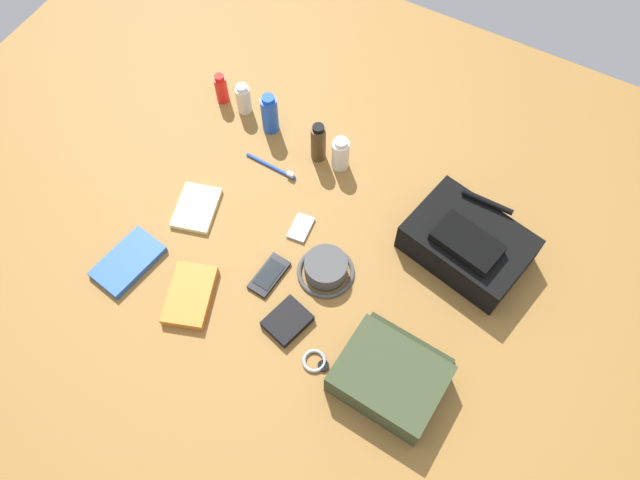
{
  "coord_description": "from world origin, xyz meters",
  "views": [
    {
      "loc": [
        0.39,
        -0.71,
        1.52
      ],
      "look_at": [
        0.0,
        0.0,
        0.04
      ],
      "focal_mm": 34.92,
      "sensor_mm": 36.0,
      "label": 1
    }
  ],
  "objects_px": {
    "toiletry_pouch": "(390,377)",
    "travel_guidebook": "(190,295)",
    "wallet": "(287,321)",
    "cologne_bottle": "(318,143)",
    "media_player": "(301,228)",
    "deodorant_spray": "(270,114)",
    "paperback_novel": "(128,262)",
    "cell_phone": "(269,275)",
    "wristwatch": "(315,361)",
    "toothbrush": "(274,167)",
    "bucket_hat": "(326,269)",
    "backpack": "(468,243)",
    "sunscreen_spray": "(221,89)",
    "toothpaste_tube": "(340,154)",
    "notepad": "(196,208)",
    "lotion_bottle": "(244,99)"
  },
  "relations": [
    {
      "from": "deodorant_spray",
      "to": "wallet",
      "type": "relative_size",
      "value": 1.28
    },
    {
      "from": "cologne_bottle",
      "to": "notepad",
      "type": "distance_m",
      "value": 0.4
    },
    {
      "from": "paperback_novel",
      "to": "deodorant_spray",
      "type": "bearing_deg",
      "value": 80.44
    },
    {
      "from": "cell_phone",
      "to": "wallet",
      "type": "xyz_separation_m",
      "value": [
        0.11,
        -0.09,
        0.01
      ]
    },
    {
      "from": "toiletry_pouch",
      "to": "notepad",
      "type": "height_order",
      "value": "toiletry_pouch"
    },
    {
      "from": "toiletry_pouch",
      "to": "travel_guidebook",
      "type": "relative_size",
      "value": 1.3
    },
    {
      "from": "travel_guidebook",
      "to": "backpack",
      "type": "bearing_deg",
      "value": 39.07
    },
    {
      "from": "deodorant_spray",
      "to": "paperback_novel",
      "type": "bearing_deg",
      "value": -99.56
    },
    {
      "from": "wallet",
      "to": "toothbrush",
      "type": "bearing_deg",
      "value": 140.4
    },
    {
      "from": "toiletry_pouch",
      "to": "paperback_novel",
      "type": "distance_m",
      "value": 0.77
    },
    {
      "from": "lotion_bottle",
      "to": "backpack",
      "type": "bearing_deg",
      "value": -9.87
    },
    {
      "from": "toiletry_pouch",
      "to": "cell_phone",
      "type": "distance_m",
      "value": 0.43
    },
    {
      "from": "travel_guidebook",
      "to": "notepad",
      "type": "relative_size",
      "value": 1.36
    },
    {
      "from": "paperback_novel",
      "to": "cologne_bottle",
      "type": "bearing_deg",
      "value": 63.74
    },
    {
      "from": "travel_guidebook",
      "to": "cell_phone",
      "type": "xyz_separation_m",
      "value": [
        0.15,
        0.15,
        -0.01
      ]
    },
    {
      "from": "cell_phone",
      "to": "toothbrush",
      "type": "xyz_separation_m",
      "value": [
        -0.17,
        0.31,
        0.0
      ]
    },
    {
      "from": "cologne_bottle",
      "to": "media_player",
      "type": "relative_size",
      "value": 1.57
    },
    {
      "from": "bucket_hat",
      "to": "cell_phone",
      "type": "xyz_separation_m",
      "value": [
        -0.13,
        -0.08,
        -0.02
      ]
    },
    {
      "from": "sunscreen_spray",
      "to": "toothbrush",
      "type": "height_order",
      "value": "sunscreen_spray"
    },
    {
      "from": "backpack",
      "to": "toothbrush",
      "type": "relative_size",
      "value": 2.09
    },
    {
      "from": "notepad",
      "to": "wallet",
      "type": "bearing_deg",
      "value": -39.7
    },
    {
      "from": "sunscreen_spray",
      "to": "deodorant_spray",
      "type": "relative_size",
      "value": 0.75
    },
    {
      "from": "paperback_novel",
      "to": "wallet",
      "type": "bearing_deg",
      "value": 7.47
    },
    {
      "from": "paperback_novel",
      "to": "bucket_hat",
      "type": "bearing_deg",
      "value": 25.93
    },
    {
      "from": "wallet",
      "to": "toiletry_pouch",
      "type": "bearing_deg",
      "value": 12.36
    },
    {
      "from": "toiletry_pouch",
      "to": "toothbrush",
      "type": "height_order",
      "value": "toiletry_pouch"
    },
    {
      "from": "toothbrush",
      "to": "wallet",
      "type": "height_order",
      "value": "wallet"
    },
    {
      "from": "cologne_bottle",
      "to": "travel_guidebook",
      "type": "distance_m",
      "value": 0.57
    },
    {
      "from": "cell_phone",
      "to": "media_player",
      "type": "bearing_deg",
      "value": 89.48
    },
    {
      "from": "notepad",
      "to": "cologne_bottle",
      "type": "bearing_deg",
      "value": 40.62
    },
    {
      "from": "bucket_hat",
      "to": "deodorant_spray",
      "type": "distance_m",
      "value": 0.52
    },
    {
      "from": "cologne_bottle",
      "to": "toothbrush",
      "type": "xyz_separation_m",
      "value": [
        -0.09,
        -0.1,
        -0.06
      ]
    },
    {
      "from": "toothpaste_tube",
      "to": "wristwatch",
      "type": "relative_size",
      "value": 1.65
    },
    {
      "from": "wristwatch",
      "to": "notepad",
      "type": "xyz_separation_m",
      "value": [
        -0.52,
        0.23,
        0.0
      ]
    },
    {
      "from": "toiletry_pouch",
      "to": "paperback_novel",
      "type": "bearing_deg",
      "value": -176.55
    },
    {
      "from": "cologne_bottle",
      "to": "travel_guidebook",
      "type": "height_order",
      "value": "cologne_bottle"
    },
    {
      "from": "backpack",
      "to": "wristwatch",
      "type": "relative_size",
      "value": 5.01
    },
    {
      "from": "toothpaste_tube",
      "to": "media_player",
      "type": "relative_size",
      "value": 1.31
    },
    {
      "from": "deodorant_spray",
      "to": "paperback_novel",
      "type": "xyz_separation_m",
      "value": [
        -0.1,
        -0.59,
        -0.06
      ]
    },
    {
      "from": "backpack",
      "to": "wallet",
      "type": "height_order",
      "value": "backpack"
    },
    {
      "from": "wristwatch",
      "to": "wallet",
      "type": "bearing_deg",
      "value": 153.51
    },
    {
      "from": "sunscreen_spray",
      "to": "toothbrush",
      "type": "relative_size",
      "value": 0.62
    },
    {
      "from": "cell_phone",
      "to": "media_player",
      "type": "distance_m",
      "value": 0.17
    },
    {
      "from": "bucket_hat",
      "to": "wristwatch",
      "type": "bearing_deg",
      "value": -67.27
    },
    {
      "from": "cologne_bottle",
      "to": "wristwatch",
      "type": "bearing_deg",
      "value": -61.67
    },
    {
      "from": "wristwatch",
      "to": "wallet",
      "type": "relative_size",
      "value": 0.65
    },
    {
      "from": "cologne_bottle",
      "to": "paperback_novel",
      "type": "distance_m",
      "value": 0.63
    },
    {
      "from": "wallet",
      "to": "lotion_bottle",
      "type": "bearing_deg",
      "value": 146.15
    },
    {
      "from": "backpack",
      "to": "sunscreen_spray",
      "type": "bearing_deg",
      "value": 170.86
    },
    {
      "from": "toothpaste_tube",
      "to": "travel_guidebook",
      "type": "xyz_separation_m",
      "value": [
        -0.15,
        -0.57,
        -0.04
      ]
    }
  ]
}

